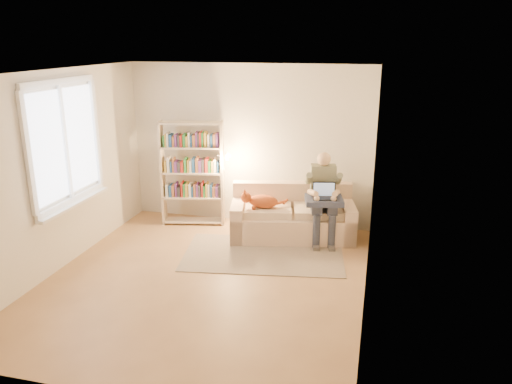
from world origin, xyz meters
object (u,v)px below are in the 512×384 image
(cat, at_px, (263,201))
(bookshelf, at_px, (192,168))
(sofa, at_px, (292,219))
(laptop, at_px, (322,194))
(person, at_px, (323,193))

(cat, bearing_deg, bookshelf, 151.53)
(sofa, distance_m, laptop, 0.69)
(person, distance_m, laptop, 0.12)
(person, height_order, cat, person)
(person, xyz_separation_m, bookshelf, (-2.16, 0.21, 0.19))
(sofa, distance_m, cat, 0.57)
(cat, height_order, laptop, laptop)
(cat, bearing_deg, person, -1.65)
(laptop, distance_m, bookshelf, 2.18)
(sofa, relative_size, bookshelf, 1.17)
(sofa, distance_m, person, 0.67)
(cat, xyz_separation_m, laptop, (0.89, 0.04, 0.16))
(person, bearing_deg, bookshelf, 162.42)
(laptop, xyz_separation_m, bookshelf, (-2.15, 0.33, 0.17))
(cat, xyz_separation_m, bookshelf, (-1.26, 0.37, 0.33))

